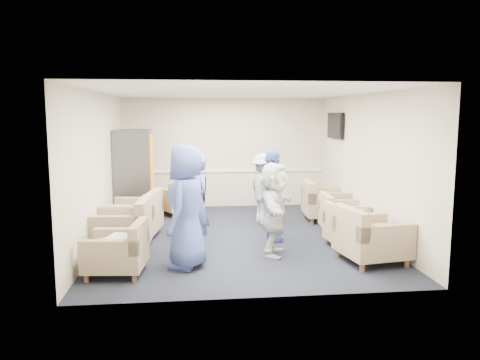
{
  "coord_description": "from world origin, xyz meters",
  "views": [
    {
      "loc": [
        -0.88,
        -8.6,
        2.3
      ],
      "look_at": [
        0.08,
        0.2,
        1.06
      ],
      "focal_mm": 35.0,
      "sensor_mm": 36.0,
      "label": 1
    }
  ],
  "objects": [
    {
      "name": "left_wall",
      "position": [
        -2.5,
        0.0,
        1.35
      ],
      "size": [
        0.02,
        6.0,
        2.7
      ],
      "primitive_type": "cube",
      "color": "beige",
      "rests_on": "floor"
    },
    {
      "name": "armchair_left_near",
      "position": [
        -1.9,
        -1.9,
        0.33
      ],
      "size": [
        0.9,
        0.9,
        0.65
      ],
      "rotation": [
        0.0,
        0.0,
        -1.68
      ],
      "color": "#917F5E",
      "rests_on": "floor"
    },
    {
      "name": "armchair_right_near",
      "position": [
        1.88,
        -1.76,
        0.37
      ],
      "size": [
        1.07,
        1.07,
        0.75
      ],
      "rotation": [
        0.0,
        0.0,
        1.73
      ],
      "color": "#917F5E",
      "rests_on": "floor"
    },
    {
      "name": "armchair_right_midfar",
      "position": [
        2.02,
        0.02,
        0.33
      ],
      "size": [
        0.88,
        0.88,
        0.66
      ],
      "rotation": [
        0.0,
        0.0,
        1.5
      ],
      "color": "#917F5E",
      "rests_on": "floor"
    },
    {
      "name": "pillow",
      "position": [
        -1.91,
        -1.9,
        0.5
      ],
      "size": [
        0.45,
        0.52,
        0.13
      ],
      "primitive_type": "cube",
      "rotation": [
        0.0,
        0.0,
        -1.88
      ],
      "color": "silver",
      "rests_on": "armchair_left_near"
    },
    {
      "name": "armchair_corner",
      "position": [
        -1.09,
        2.18,
        0.33
      ],
      "size": [
        1.12,
        1.12,
        0.66
      ],
      "rotation": [
        0.0,
        0.0,
        3.63
      ],
      "color": "#917F5E",
      "rests_on": "floor"
    },
    {
      "name": "armchair_left_far",
      "position": [
        -1.87,
        0.21,
        0.37
      ],
      "size": [
        1.06,
        1.06,
        0.75
      ],
      "rotation": [
        0.0,
        0.0,
        -1.72
      ],
      "color": "#917F5E",
      "rests_on": "floor"
    },
    {
      "name": "person_mid_right",
      "position": [
        0.61,
        -0.33,
        0.84
      ],
      "size": [
        0.54,
        1.03,
        1.67
      ],
      "primitive_type": "imported",
      "rotation": [
        0.0,
        0.0,
        1.44
      ],
      "color": "#4356A1",
      "rests_on": "floor"
    },
    {
      "name": "chair_rail",
      "position": [
        0.0,
        2.98,
        0.9
      ],
      "size": [
        4.98,
        0.04,
        0.06
      ],
      "primitive_type": "cube",
      "color": "white",
      "rests_on": "back_wall"
    },
    {
      "name": "floor",
      "position": [
        0.0,
        0.0,
        0.0
      ],
      "size": [
        6.0,
        6.0,
        0.0
      ],
      "primitive_type": "plane",
      "color": "black",
      "rests_on": "ground"
    },
    {
      "name": "ceiling",
      "position": [
        0.0,
        0.0,
        2.7
      ],
      "size": [
        6.0,
        6.0,
        0.0
      ],
      "primitive_type": "plane",
      "rotation": [
        3.14,
        0.0,
        0.0
      ],
      "color": "white",
      "rests_on": "back_wall"
    },
    {
      "name": "person_back_right",
      "position": [
        0.67,
        1.01,
        0.75
      ],
      "size": [
        0.8,
        1.08,
        1.5
      ],
      "primitive_type": "imported",
      "rotation": [
        0.0,
        0.0,
        1.85
      ],
      "color": "silver",
      "rests_on": "floor"
    },
    {
      "name": "right_wall",
      "position": [
        2.5,
        0.0,
        1.35
      ],
      "size": [
        0.02,
        6.0,
        2.7
      ],
      "primitive_type": "cube",
      "color": "beige",
      "rests_on": "floor"
    },
    {
      "name": "person_front_right",
      "position": [
        0.48,
        -1.21,
        0.77
      ],
      "size": [
        0.85,
        1.5,
        1.54
      ],
      "primitive_type": "imported",
      "rotation": [
        0.0,
        0.0,
        1.28
      ],
      "color": "silver",
      "rests_on": "floor"
    },
    {
      "name": "vending_machine",
      "position": [
        -2.09,
        1.81,
        0.99
      ],
      "size": [
        0.8,
        0.93,
        1.97
      ],
      "color": "#505158",
      "rests_on": "floor"
    },
    {
      "name": "person_back_left",
      "position": [
        -0.81,
        0.6,
        0.76
      ],
      "size": [
        0.87,
        0.93,
        1.53
      ],
      "primitive_type": "imported",
      "rotation": [
        0.0,
        0.0,
        -1.04
      ],
      "color": "black",
      "rests_on": "floor"
    },
    {
      "name": "back_wall",
      "position": [
        0.0,
        3.0,
        1.35
      ],
      "size": [
        5.0,
        0.02,
        2.7
      ],
      "primitive_type": "cube",
      "color": "beige",
      "rests_on": "floor"
    },
    {
      "name": "backpack",
      "position": [
        -0.97,
        -0.05,
        0.22
      ],
      "size": [
        0.26,
        0.2,
        0.43
      ],
      "rotation": [
        0.0,
        0.0,
        0.06
      ],
      "color": "black",
      "rests_on": "floor"
    },
    {
      "name": "tv",
      "position": [
        2.44,
        1.8,
        2.05
      ],
      "size": [
        0.1,
        1.0,
        0.58
      ],
      "color": "black",
      "rests_on": "right_wall"
    },
    {
      "name": "front_wall",
      "position": [
        0.0,
        -3.0,
        1.35
      ],
      "size": [
        5.0,
        0.02,
        2.7
      ],
      "primitive_type": "cube",
      "color": "beige",
      "rests_on": "floor"
    },
    {
      "name": "armchair_right_far",
      "position": [
        2.01,
        1.19,
        0.37
      ],
      "size": [
        0.97,
        0.97,
        0.73
      ],
      "rotation": [
        0.0,
        0.0,
        1.51
      ],
      "color": "#917F5E",
      "rests_on": "floor"
    },
    {
      "name": "armchair_left_mid",
      "position": [
        -1.98,
        -0.72,
        0.38
      ],
      "size": [
        1.01,
        1.01,
        0.76
      ],
      "rotation": [
        0.0,
        0.0,
        -1.64
      ],
      "color": "#917F5E",
      "rests_on": "floor"
    },
    {
      "name": "person_mid_left",
      "position": [
        -0.77,
        -0.86,
        0.83
      ],
      "size": [
        0.61,
        0.71,
        1.65
      ],
      "primitive_type": "imported",
      "rotation": [
        0.0,
        0.0,
        -1.14
      ],
      "color": "#4356A1",
      "rests_on": "floor"
    },
    {
      "name": "person_front_left",
      "position": [
        -0.93,
        -1.67,
        0.93
      ],
      "size": [
        0.87,
        1.06,
        1.87
      ],
      "primitive_type": "imported",
      "rotation": [
        0.0,
        0.0,
        -1.92
      ],
      "color": "#4356A1",
      "rests_on": "floor"
    },
    {
      "name": "armchair_right_midnear",
      "position": [
        1.87,
        -0.96,
        0.33
      ],
      "size": [
        0.89,
        0.89,
        0.65
      ],
      "rotation": [
        0.0,
        0.0,
        1.67
      ],
      "color": "#917F5E",
      "rests_on": "floor"
    }
  ]
}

